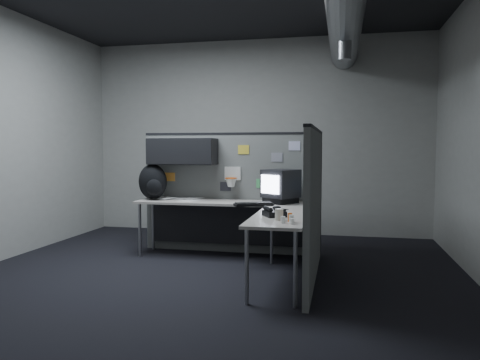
% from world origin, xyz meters
% --- Properties ---
extents(room, '(5.62, 5.62, 3.22)m').
position_xyz_m(room, '(0.56, 0.00, 2.10)').
color(room, black).
rests_on(room, ground).
extents(partition_back, '(2.44, 0.42, 1.63)m').
position_xyz_m(partition_back, '(-0.25, 1.23, 1.00)').
color(partition_back, '#5F615F').
rests_on(partition_back, ground).
extents(partition_right, '(0.07, 2.23, 1.63)m').
position_xyz_m(partition_right, '(1.10, 0.22, 0.82)').
color(partition_right, '#5F615F').
rests_on(partition_right, ground).
extents(desk, '(2.31, 2.11, 0.73)m').
position_xyz_m(desk, '(0.15, 0.70, 0.61)').
color(desk, '#ADA59D').
rests_on(desk, ground).
extents(monitor, '(0.51, 0.51, 0.42)m').
position_xyz_m(monitor, '(0.64, 0.96, 0.95)').
color(monitor, black).
rests_on(monitor, desk).
extents(keyboard, '(0.49, 0.36, 0.04)m').
position_xyz_m(keyboard, '(0.36, 0.61, 0.75)').
color(keyboard, black).
rests_on(keyboard, desk).
extents(mouse, '(0.25, 0.27, 0.05)m').
position_xyz_m(mouse, '(0.68, 0.30, 0.75)').
color(mouse, black).
rests_on(mouse, desk).
extents(phone, '(0.27, 0.28, 0.10)m').
position_xyz_m(phone, '(0.72, -0.20, 0.77)').
color(phone, black).
rests_on(phone, desk).
extents(bottles, '(0.14, 0.19, 0.08)m').
position_xyz_m(bottles, '(0.92, -0.57, 0.77)').
color(bottles, silver).
rests_on(bottles, desk).
extents(cup, '(0.09, 0.09, 0.11)m').
position_xyz_m(cup, '(0.81, -0.44, 0.78)').
color(cup, '#BDB7A7').
rests_on(cup, desk).
extents(papers, '(0.79, 0.70, 0.02)m').
position_xyz_m(papers, '(-0.82, 1.16, 0.74)').
color(papers, white).
rests_on(papers, desk).
extents(backpack, '(0.43, 0.39, 0.48)m').
position_xyz_m(backpack, '(-1.09, 1.00, 0.96)').
color(backpack, black).
rests_on(backpack, desk).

